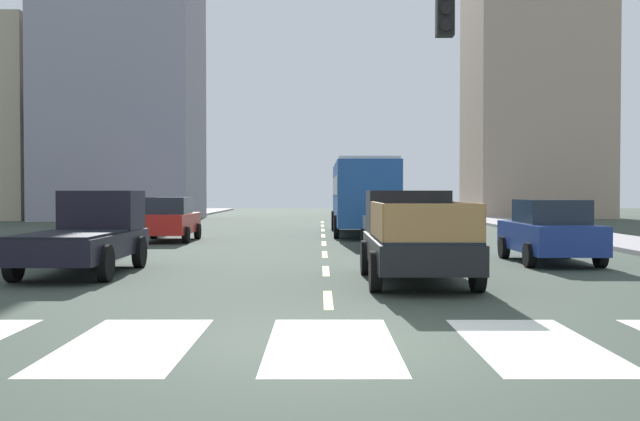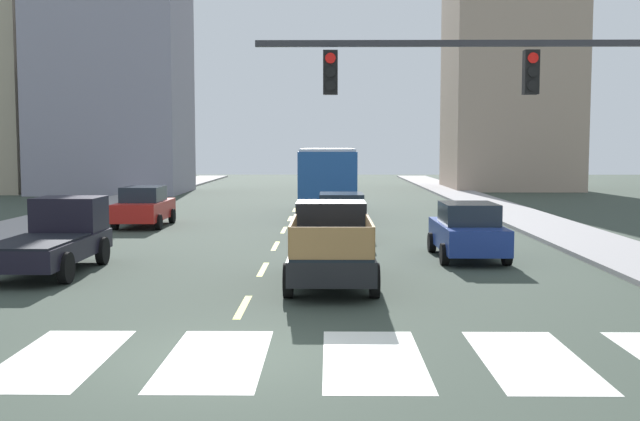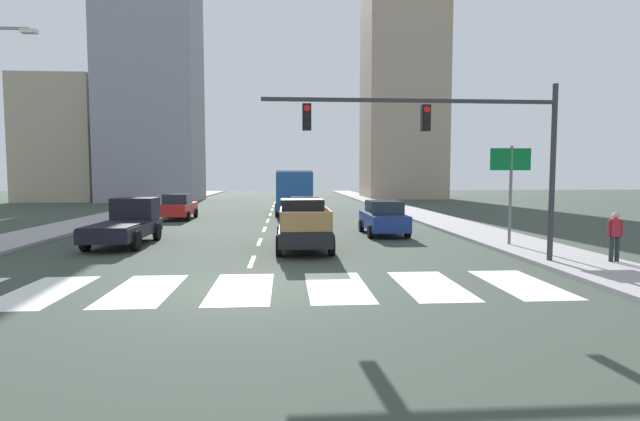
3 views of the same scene
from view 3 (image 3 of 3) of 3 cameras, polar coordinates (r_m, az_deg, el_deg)
name	(u,v)px [view 3 (image 3 of 3)]	position (r m, az deg, el deg)	size (l,w,h in m)	color
ground_plane	(242,289)	(13.17, -9.24, -9.07)	(160.00, 160.00, 0.00)	#343F36
sidewalk_right	(437,220)	(32.44, 13.61, -1.07)	(3.16, 110.00, 0.15)	gray
sidewalk_left	(89,222)	(33.23, -25.61, -1.25)	(3.16, 110.00, 0.15)	gray
crosswalk_stripe_1	(42,292)	(14.55, -29.93, -8.30)	(1.61, 3.66, 0.01)	silver
crosswalk_stripe_2	(143,290)	(13.64, -20.12, -8.80)	(1.61, 3.66, 0.01)	silver
crosswalk_stripe_3	(242,288)	(13.17, -9.24, -9.06)	(1.61, 3.66, 0.01)	silver
crosswalk_stripe_4	(337,287)	(13.19, 2.03, -8.99)	(1.61, 3.66, 0.01)	silver
crosswalk_stripe_5	(430,285)	(13.69, 12.84, -8.60)	(1.61, 3.66, 0.01)	silver
crosswalk_stripe_6	(520,284)	(14.63, 22.55, -7.99)	(1.61, 3.66, 0.01)	silver
lane_dash_0	(252,261)	(17.08, -8.03, -5.98)	(0.16, 2.40, 0.01)	#D1CE47
lane_dash_1	(260,242)	(22.01, -7.13, -3.66)	(0.16, 2.40, 0.01)	#D1CE47
lane_dash_2	(264,229)	(26.96, -6.57, -2.20)	(0.16, 2.40, 0.01)	#D1CE47
lane_dash_3	(268,221)	(31.93, -6.18, -1.19)	(0.16, 2.40, 0.01)	#D1CE47
lane_dash_4	(270,214)	(36.91, -5.89, -0.45)	(0.16, 2.40, 0.01)	#D1CE47
lane_dash_5	(272,210)	(41.89, -5.68, 0.11)	(0.16, 2.40, 0.01)	#D1CE47
lane_dash_6	(274,206)	(46.88, -5.51, 0.55)	(0.16, 2.40, 0.01)	#D1CE47
lane_dash_7	(275,203)	(51.87, -5.37, 0.91)	(0.16, 2.40, 0.01)	#D1CE47
pickup_stakebed	(303,225)	(19.90, -1.99, -1.77)	(2.18, 5.20, 1.96)	black
pickup_dark	(128,223)	(22.71, -21.76, -1.36)	(2.18, 5.20, 1.96)	black
city_bus	(293,188)	(37.87, -3.16, 2.64)	(2.72, 10.80, 3.32)	#225096
sedan_mid	(305,211)	(28.70, -1.83, -0.07)	(2.02, 4.40, 1.72)	gray
sedan_near_left	(383,218)	(24.49, 7.50, -0.85)	(2.02, 4.40, 1.72)	navy
sedan_near_right	(178,207)	(33.99, -16.38, 0.44)	(2.02, 4.40, 1.72)	red
traffic_signal_gantry	(461,138)	(16.57, 16.29, 8.25)	(9.71, 0.27, 6.00)	#2D2D33
direction_sign_green	(510,174)	(21.34, 21.55, 3.99)	(1.70, 0.12, 4.20)	slate
pedestrian_waiting	(615,233)	(18.67, 31.45, -2.23)	(0.53, 0.34, 1.64)	#21282A
block_mid_left	(71,141)	(64.75, -27.27, 7.26)	(8.48, 11.76, 13.88)	tan
block_mid_right	(403,91)	(64.50, 9.73, 13.70)	(9.69, 9.09, 27.33)	tan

